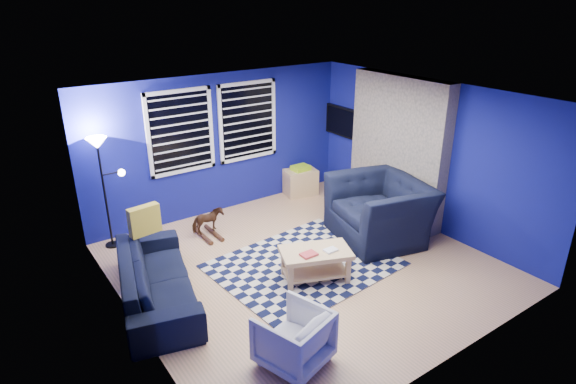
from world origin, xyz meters
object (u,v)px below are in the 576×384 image
object	(u,v)px
coffee_table	(315,259)
cabinet	(301,182)
armchair_big	(380,210)
floor_lamp	(101,158)
sofa	(156,279)
rocking_horse	(208,221)
tv	(344,122)
armchair_bent	(293,338)

from	to	relation	value
coffee_table	cabinet	xyz separation A→B (m)	(1.68, 2.62, -0.06)
armchair_big	cabinet	world-z (taller)	armchair_big
armchair_big	floor_lamp	xyz separation A→B (m)	(-3.66, 2.23, 0.98)
sofa	floor_lamp	size ratio (longest dim) A/B	1.24
rocking_horse	cabinet	size ratio (longest dim) A/B	0.74
sofa	cabinet	xyz separation A→B (m)	(3.68, 1.82, -0.06)
cabinet	floor_lamp	size ratio (longest dim) A/B	0.38
tv	cabinet	xyz separation A→B (m)	(-0.87, 0.23, -1.13)
tv	armchair_big	bearing A→B (deg)	-114.75
cabinet	floor_lamp	bearing A→B (deg)	-168.38
tv	floor_lamp	world-z (taller)	floor_lamp
sofa	cabinet	distance (m)	4.11
coffee_table	cabinet	distance (m)	3.11
sofa	armchair_bent	size ratio (longest dim) A/B	3.15
sofa	armchair_big	size ratio (longest dim) A/B	1.47
tv	sofa	xyz separation A→B (m)	(-4.55, -1.59, -1.08)
armchair_bent	floor_lamp	xyz separation A→B (m)	(-0.81, 3.80, 1.15)
rocking_horse	tv	bearing A→B (deg)	-82.19
coffee_table	floor_lamp	xyz separation A→B (m)	(-2.03, 2.63, 1.13)
armchair_bent	cabinet	distance (m)	4.76
rocking_horse	floor_lamp	bearing A→B (deg)	67.96
armchair_bent	floor_lamp	bearing A→B (deg)	-94.41
sofa	armchair_bent	world-z (taller)	sofa
armchair_big	coffee_table	world-z (taller)	armchair_big
armchair_bent	cabinet	size ratio (longest dim) A/B	1.02
sofa	armchair_big	world-z (taller)	armchair_big
coffee_table	cabinet	size ratio (longest dim) A/B	1.60
sofa	floor_lamp	world-z (taller)	floor_lamp
coffee_table	armchair_bent	bearing A→B (deg)	-136.25
coffee_table	tv	bearing A→B (deg)	43.11
rocking_horse	cabinet	world-z (taller)	cabinet
sofa	armchair_bent	xyz separation A→B (m)	(0.78, -1.96, -0.00)
floor_lamp	rocking_horse	bearing A→B (deg)	-23.54
floor_lamp	armchair_big	bearing A→B (deg)	-31.35
sofa	coffee_table	distance (m)	2.15
armchair_bent	rocking_horse	world-z (taller)	armchair_bent
tv	coffee_table	xyz separation A→B (m)	(-2.55, -2.39, -1.07)
coffee_table	floor_lamp	size ratio (longest dim) A/B	0.62
armchair_big	coffee_table	bearing A→B (deg)	-62.97
armchair_big	cabinet	size ratio (longest dim) A/B	2.20
tv	rocking_horse	world-z (taller)	tv
armchair_big	armchair_bent	size ratio (longest dim) A/B	2.15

